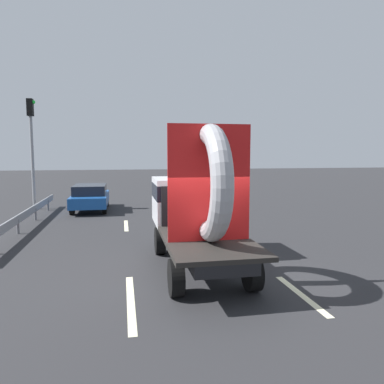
{
  "coord_description": "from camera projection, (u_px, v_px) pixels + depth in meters",
  "views": [
    {
      "loc": [
        -1.91,
        -8.42,
        3.04
      ],
      "look_at": [
        0.02,
        1.68,
        1.94
      ],
      "focal_mm": 34.27,
      "sensor_mm": 36.0,
      "label": 1
    }
  ],
  "objects": [
    {
      "name": "lane_dash_right_near",
      "position": [
        301.0,
        295.0,
        7.88
      ],
      "size": [
        0.16,
        2.31,
        0.01
      ],
      "primitive_type": "cube",
      "rotation": [
        0.0,
        0.0,
        1.57
      ],
      "color": "beige",
      "rests_on": "ground_plane"
    },
    {
      "name": "distant_sedan",
      "position": [
        90.0,
        197.0,
        19.44
      ],
      "size": [
        1.8,
        4.2,
        1.37
      ],
      "color": "black",
      "rests_on": "ground_plane"
    },
    {
      "name": "flatbed_truck",
      "position": [
        195.0,
        205.0,
        9.92
      ],
      "size": [
        2.02,
        5.35,
        3.69
      ],
      "color": "black",
      "rests_on": "ground_plane"
    },
    {
      "name": "lane_dash_left_near",
      "position": [
        131.0,
        301.0,
        7.53
      ],
      "size": [
        0.16,
        2.99,
        0.01
      ],
      "primitive_type": "cube",
      "rotation": [
        0.0,
        0.0,
        1.57
      ],
      "color": "beige",
      "rests_on": "ground_plane"
    },
    {
      "name": "traffic_light",
      "position": [
        32.0,
        138.0,
        19.52
      ],
      "size": [
        0.42,
        0.36,
        5.89
      ],
      "color": "gray",
      "rests_on": "ground_plane"
    },
    {
      "name": "ground_plane",
      "position": [
        204.0,
        278.0,
        8.91
      ],
      "size": [
        120.0,
        120.0,
        0.0
      ],
      "primitive_type": "plane",
      "color": "#28282B"
    },
    {
      "name": "lane_dash_left_far",
      "position": [
        126.0,
        226.0,
        15.39
      ],
      "size": [
        0.16,
        2.35,
        0.01
      ],
      "primitive_type": "cube",
      "rotation": [
        0.0,
        0.0,
        1.57
      ],
      "color": "beige",
      "rests_on": "ground_plane"
    },
    {
      "name": "guardrail",
      "position": [
        27.0,
        214.0,
        15.17
      ],
      "size": [
        0.1,
        11.44,
        0.71
      ],
      "color": "gray",
      "rests_on": "ground_plane"
    },
    {
      "name": "lane_dash_right_far",
      "position": [
        214.0,
        226.0,
        15.38
      ],
      "size": [
        0.16,
        2.88,
        0.01
      ],
      "primitive_type": "cube",
      "rotation": [
        0.0,
        0.0,
        1.57
      ],
      "color": "beige",
      "rests_on": "ground_plane"
    }
  ]
}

